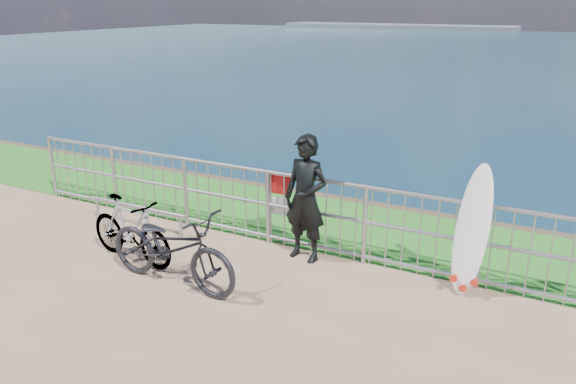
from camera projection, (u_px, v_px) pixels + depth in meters
The scene contains 8 objects.
grass_strip at pixel (329, 223), 9.10m from camera, with size 120.00×120.00×0.00m, color #1E651B.
seascape at pixel (396, 30), 150.97m from camera, with size 260.00×260.00×5.00m.
railing at pixel (299, 212), 7.99m from camera, with size 10.06×0.10×1.13m.
surfer at pixel (306, 199), 7.60m from camera, with size 0.64×0.42×1.76m, color black.
surfboard at pixel (471, 235), 6.74m from camera, with size 0.51×0.48×1.63m.
bicycle_near at pixel (171, 247), 6.98m from camera, with size 0.68×1.96×1.03m, color black.
bicycle_far at pixel (131, 230), 7.66m from camera, with size 0.43×1.54×0.92m, color black.
bike_rack at pixel (137, 209), 8.79m from camera, with size 1.91×0.05×0.40m.
Camera 1 is at (3.33, -5.09, 3.43)m, focal length 35.00 mm.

